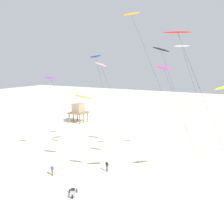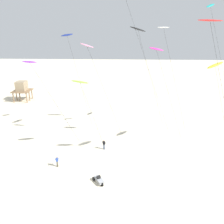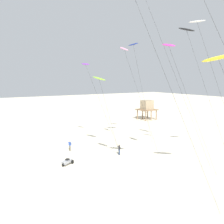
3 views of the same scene
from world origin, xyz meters
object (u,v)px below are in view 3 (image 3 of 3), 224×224
object	(u,v)px
kite_black	(187,31)
kite_yellow	(219,58)
kite_white	(198,26)
kite_magenta	(169,47)
kite_flyer_nearest	(119,149)
beach_buggy	(67,162)
stilt_house	(147,106)
kite_lime	(99,79)
kite_flyer_middle	(70,145)
kite_purple	(86,66)
kite_pink	(125,51)
kite_navy	(134,46)

from	to	relation	value
kite_black	kite_yellow	world-z (taller)	kite_black
kite_white	kite_magenta	bearing A→B (deg)	-112.94
kite_flyer_nearest	beach_buggy	world-z (taller)	kite_flyer_nearest
kite_yellow	beach_buggy	size ratio (longest dim) A/B	7.08
kite_yellow	stilt_house	xyz separation A→B (m)	(-41.12, 25.58, -10.01)
kite_flyer_nearest	stilt_house	size ratio (longest dim) A/B	0.31
kite_lime	beach_buggy	world-z (taller)	kite_lime
kite_magenta	beach_buggy	size ratio (longest dim) A/B	8.04
kite_yellow	kite_flyer_middle	xyz separation A→B (m)	(-22.57, -6.19, -12.85)
kite_magenta	kite_purple	size ratio (longest dim) A/B	1.13
kite_pink	kite_flyer_middle	xyz separation A→B (m)	(-3.75, -8.13, -15.14)
beach_buggy	kite_flyer_middle	bearing A→B (deg)	152.71
kite_pink	kite_lime	bearing A→B (deg)	-97.37
kite_navy	kite_flyer_middle	xyz separation A→B (m)	(0.49, -13.17, -16.56)
kite_navy	kite_black	bearing A→B (deg)	1.63
kite_magenta	kite_yellow	bearing A→B (deg)	-9.57
kite_white	kite_black	xyz separation A→B (m)	(-4.03, 2.37, 0.08)
kite_magenta	kite_flyer_middle	world-z (taller)	kite_magenta
kite_purple	beach_buggy	xyz separation A→B (m)	(10.71, -8.69, -13.46)
kite_magenta	kite_black	size ratio (longest dim) A/B	0.85
kite_magenta	kite_flyer_nearest	size ratio (longest dim) A/B	9.77
kite_navy	kite_flyer_middle	size ratio (longest dim) A/B	10.86
kite_flyer_nearest	beach_buggy	distance (m)	8.69
kite_black	kite_lime	bearing A→B (deg)	-131.06
kite_lime	kite_flyer_nearest	xyz separation A→B (m)	(3.11, 1.66, -10.68)
kite_white	kite_flyer_nearest	distance (m)	20.68
kite_white	kite_black	world-z (taller)	kite_black
kite_pink	kite_purple	distance (m)	8.81
kite_purple	kite_lime	bearing A→B (deg)	-12.46
kite_lime	kite_black	distance (m)	14.68
kite_lime	kite_magenta	distance (m)	12.39
kite_purple	stilt_house	distance (m)	31.62
kite_yellow	kite_flyer_nearest	xyz separation A→B (m)	(-16.28, -0.79, -12.85)
kite_black	kite_flyer_nearest	size ratio (longest dim) A/B	11.56
kite_pink	kite_flyer_middle	size ratio (longest dim) A/B	10.06
kite_flyer_middle	beach_buggy	world-z (taller)	kite_flyer_middle
kite_pink	kite_white	world-z (taller)	kite_white
kite_black	kite_flyer_middle	xyz separation A→B (m)	(-11.69, -13.52, -17.56)
kite_magenta	kite_flyer_nearest	world-z (taller)	kite_magenta
kite_lime	kite_purple	xyz separation A→B (m)	(-7.54, 1.67, 2.32)
kite_white	kite_purple	distance (m)	21.36
kite_black	kite_flyer_middle	distance (m)	25.06
kite_black	kite_purple	xyz separation A→B (m)	(-16.05, -8.11, -4.57)
kite_lime	kite_navy	world-z (taller)	kite_navy
kite_pink	beach_buggy	xyz separation A→B (m)	(2.61, -11.41, -15.60)
kite_white	kite_flyer_middle	bearing A→B (deg)	-144.65
kite_pink	kite_black	world-z (taller)	kite_black
kite_white	kite_yellow	bearing A→B (deg)	-35.92
kite_lime	kite_purple	world-z (taller)	kite_purple
kite_lime	kite_yellow	size ratio (longest dim) A/B	0.84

